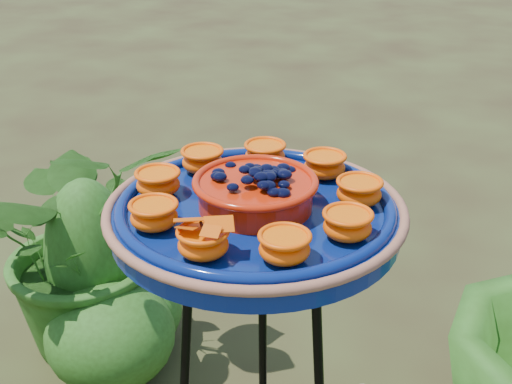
# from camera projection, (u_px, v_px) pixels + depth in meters

# --- Properties ---
(feeder_dish) EXTENTS (0.55, 0.55, 0.11)m
(feeder_dish) POSITION_uv_depth(u_px,v_px,m) (255.00, 208.00, 1.16)
(feeder_dish) COLOR navy
(feeder_dish) RESTS_ON tripod_stand
(shrub_back_left) EXTENTS (0.92, 0.88, 0.78)m
(shrub_back_left) POSITION_uv_depth(u_px,v_px,m) (88.00, 238.00, 2.25)
(shrub_back_left) COLOR #234A13
(shrub_back_left) RESTS_ON ground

